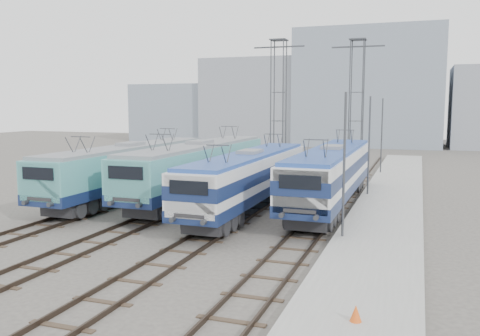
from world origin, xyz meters
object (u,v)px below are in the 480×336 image
locomotive_far_right (332,171)px  mast_rear (382,137)px  locomotive_center_left (199,166)px  locomotive_center_right (249,175)px  mast_mid (369,148)px  locomotive_far_left (129,166)px  mast_front (344,168)px  catenary_tower_east (356,102)px  catenary_tower_west (278,102)px  safety_cone (356,313)px

locomotive_far_right → mast_rear: 16.21m
locomotive_center_left → mast_rear: bearing=56.2°
locomotive_center_right → mast_mid: bearing=47.2°
locomotive_center_left → locomotive_far_right: 9.00m
locomotive_far_left → locomotive_center_right: 9.08m
mast_rear → mast_front: bearing=-90.0°
locomotive_far_left → mast_front: size_ratio=2.57×
catenary_tower_east → mast_mid: size_ratio=1.71×
locomotive_center_right → mast_front: size_ratio=2.46×
locomotive_center_right → locomotive_far_right: locomotive_far_right is taller
catenary_tower_east → mast_front: catenary_tower_east is taller
catenary_tower_east → catenary_tower_west: bearing=-162.9°
locomotive_far_left → catenary_tower_east: (13.25, 15.69, 4.40)m
locomotive_far_left → mast_rear: (15.35, 17.69, 1.26)m
locomotive_center_right → locomotive_center_left: bearing=149.4°
locomotive_far_left → catenary_tower_west: size_ratio=1.50×
locomotive_center_right → mast_rear: mast_rear is taller
safety_cone → mast_mid: bearing=94.6°
locomotive_far_left → mast_mid: size_ratio=2.57×
locomotive_center_left → mast_mid: size_ratio=2.66×
catenary_tower_west → safety_cone: catenary_tower_west is taller
catenary_tower_west → catenary_tower_east: (6.50, 2.00, 0.00)m
locomotive_far_left → catenary_tower_west: bearing=63.7°
catenary_tower_west → locomotive_far_left: bearing=-116.3°
locomotive_far_right → mast_mid: bearing=65.5°
catenary_tower_east → locomotive_center_right: bearing=-104.2°
locomotive_center_left → safety_cone: bearing=-53.9°
mast_rear → catenary_tower_west: bearing=-155.1°
safety_cone → locomotive_center_left: bearing=126.1°
locomotive_far_left → locomotive_center_left: (4.50, 1.49, 0.08)m
mast_mid → mast_rear: (0.00, 12.00, 0.00)m
locomotive_center_right → mast_mid: (6.35, 6.86, 1.29)m
catenary_tower_east → mast_front: bearing=-84.5°
locomotive_center_right → catenary_tower_east: 17.94m
mast_rear → locomotive_far_right: bearing=-96.6°
mast_mid → safety_cone: bearing=-85.4°
catenary_tower_east → mast_front: size_ratio=1.71×
locomotive_center_left → locomotive_far_right: bearing=0.9°
catenary_tower_west → mast_mid: catenary_tower_west is taller
locomotive_center_left → safety_cone: 21.42m
locomotive_center_left → catenary_tower_west: catenary_tower_west is taller
catenary_tower_west → safety_cone: size_ratio=24.71×
mast_front → locomotive_far_right: bearing=103.1°
locomotive_center_right → mast_rear: (6.35, 18.86, 1.29)m
mast_front → mast_rear: same height
locomotive_center_left → locomotive_far_right: size_ratio=1.03×
locomotive_far_right → safety_cone: locomotive_far_right is taller
locomotive_center_left → mast_mid: bearing=21.1°
catenary_tower_west → mast_mid: bearing=-42.9°
mast_rear → mast_mid: bearing=-90.0°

